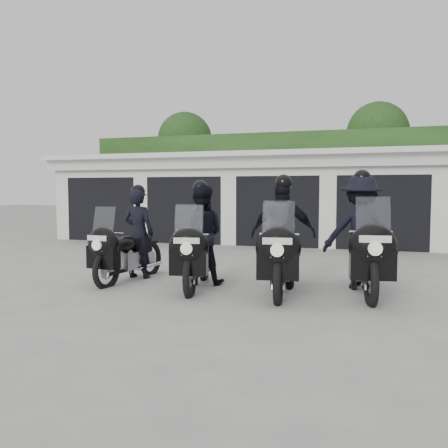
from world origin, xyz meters
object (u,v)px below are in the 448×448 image
(police_bike_c, at_px, (282,240))
(police_bike_d, at_px, (363,238))
(police_bike_a, at_px, (130,241))
(police_bike_b, at_px, (199,240))

(police_bike_c, relative_size, police_bike_d, 0.96)
(police_bike_a, xyz_separation_m, police_bike_c, (3.00, -0.09, 0.12))
(police_bike_b, height_order, police_bike_d, police_bike_d)
(police_bike_b, relative_size, police_bike_d, 0.91)
(police_bike_a, distance_m, police_bike_d, 4.34)
(police_bike_b, relative_size, police_bike_c, 0.95)
(police_bike_d, bearing_deg, police_bike_b, 178.82)
(police_bike_a, bearing_deg, police_bike_d, 10.26)
(police_bike_b, xyz_separation_m, police_bike_d, (2.86, 0.40, 0.09))
(police_bike_a, relative_size, police_bike_b, 0.97)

